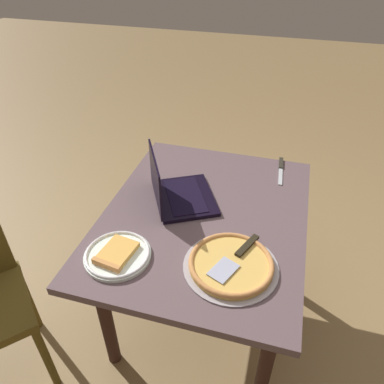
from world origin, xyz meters
name	(u,v)px	position (x,y,z in m)	size (l,w,h in m)	color
ground_plane	(202,315)	(0.00, 0.00, 0.00)	(12.00, 12.00, 0.00)	olive
dining_table	(204,232)	(0.00, 0.00, 0.61)	(1.05, 0.84, 0.71)	#59454A
laptop	(176,192)	(-0.06, -0.14, 0.76)	(0.38, 0.36, 0.24)	black
pizza_plate	(117,255)	(0.33, -0.25, 0.73)	(0.25, 0.25, 0.04)	white
pizza_tray	(231,264)	(0.26, 0.16, 0.73)	(0.34, 0.34, 0.04)	#A099A1
table_knife	(281,168)	(-0.44, 0.28, 0.72)	(0.24, 0.03, 0.01)	#B3BAC1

